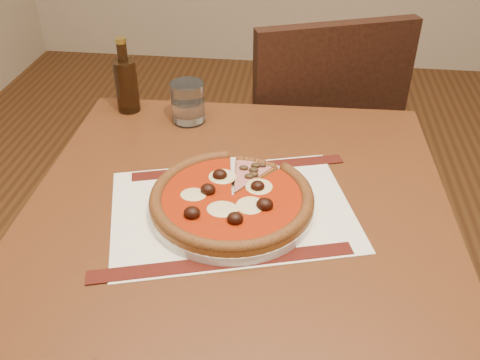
# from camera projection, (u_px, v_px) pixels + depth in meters

# --- Properties ---
(table) EXTENTS (0.82, 0.82, 0.75)m
(table) POSITION_uv_depth(u_px,v_px,m) (239.00, 239.00, 1.08)
(table) COLOR brown
(table) RESTS_ON ground
(chair_far) EXTENTS (0.56, 0.56, 0.93)m
(chair_far) POSITION_uv_depth(u_px,v_px,m) (312.00, 139.00, 1.65)
(chair_far) COLOR black
(chair_far) RESTS_ON ground
(placemat) EXTENTS (0.51, 0.43, 0.00)m
(placemat) POSITION_uv_depth(u_px,v_px,m) (232.00, 210.00, 0.99)
(placemat) COLOR white
(placemat) RESTS_ON table
(plate) EXTENTS (0.30, 0.30, 0.02)m
(plate) POSITION_uv_depth(u_px,v_px,m) (232.00, 206.00, 0.99)
(plate) COLOR white
(plate) RESTS_ON placemat
(pizza) EXTENTS (0.30, 0.30, 0.04)m
(pizza) POSITION_uv_depth(u_px,v_px,m) (232.00, 197.00, 0.98)
(pizza) COLOR #A96228
(pizza) RESTS_ON plate
(ham_slice) EXTENTS (0.09, 0.13, 0.02)m
(ham_slice) POSITION_uv_depth(u_px,v_px,m) (254.00, 177.00, 1.04)
(ham_slice) COLOR #A96228
(ham_slice) RESTS_ON plate
(water_glass) EXTENTS (0.09, 0.09, 0.10)m
(water_glass) POSITION_uv_depth(u_px,v_px,m) (188.00, 102.00, 1.25)
(water_glass) COLOR white
(water_glass) RESTS_ON table
(bottle) EXTENTS (0.05, 0.05, 0.18)m
(bottle) POSITION_uv_depth(u_px,v_px,m) (126.00, 83.00, 1.29)
(bottle) COLOR black
(bottle) RESTS_ON table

